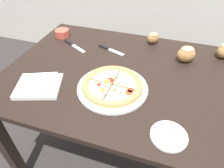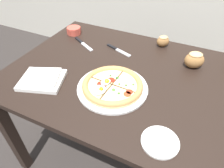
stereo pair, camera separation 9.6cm
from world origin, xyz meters
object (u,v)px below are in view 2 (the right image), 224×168
(pizza, at_px, (112,86))
(side_saucer, at_px, (160,142))
(knife_main, at_px, (83,44))
(napkin_folded, at_px, (42,79))
(knife_spare, at_px, (118,50))
(ramekin_bowl, at_px, (74,30))
(bread_piece_mid, at_px, (163,41))
(bread_piece_far, at_px, (194,60))
(dining_table, at_px, (123,87))

(pizza, relative_size, side_saucer, 2.40)
(pizza, bearing_deg, knife_main, 138.79)
(napkin_folded, xyz_separation_m, knife_spare, (0.22, 0.44, -0.01))
(pizza, bearing_deg, ramekin_bowl, 139.96)
(napkin_folded, distance_m, bread_piece_mid, 0.77)
(bread_piece_far, distance_m, side_saucer, 0.56)
(pizza, distance_m, bread_piece_mid, 0.53)
(napkin_folded, bearing_deg, side_saucer, -8.34)
(knife_spare, bearing_deg, napkin_folded, -96.85)
(dining_table, distance_m, side_saucer, 0.46)
(ramekin_bowl, relative_size, knife_spare, 0.54)
(dining_table, xyz_separation_m, napkin_folded, (-0.35, -0.25, 0.12))
(pizza, xyz_separation_m, bread_piece_far, (0.33, 0.36, 0.03))
(pizza, bearing_deg, knife_spare, 109.34)
(bread_piece_mid, bearing_deg, bread_piece_far, -36.28)
(napkin_folded, height_order, knife_main, napkin_folded)
(bread_piece_far, bearing_deg, dining_table, -146.44)
(pizza, height_order, napkin_folded, pizza)
(knife_spare, distance_m, side_saucer, 0.68)
(dining_table, bearing_deg, bread_piece_far, 33.56)
(dining_table, relative_size, bread_piece_far, 9.75)
(dining_table, bearing_deg, knife_main, 154.76)
(knife_main, bearing_deg, dining_table, 3.40)
(bread_piece_far, bearing_deg, knife_spare, -177.66)
(dining_table, relative_size, knife_main, 6.45)
(knife_spare, bearing_deg, bread_piece_mid, 56.48)
(dining_table, bearing_deg, side_saucer, -49.48)
(ramekin_bowl, xyz_separation_m, knife_spare, (0.38, -0.08, -0.02))
(knife_main, bearing_deg, knife_spare, 34.84)
(bread_piece_mid, xyz_separation_m, knife_spare, (-0.23, -0.17, -0.03))
(pizza, xyz_separation_m, napkin_folded, (-0.34, -0.10, -0.00))
(ramekin_bowl, bearing_deg, pizza, -40.04)
(bread_piece_far, bearing_deg, napkin_folded, -145.51)
(bread_piece_mid, relative_size, knife_spare, 0.53)
(bread_piece_mid, distance_m, knife_spare, 0.29)
(pizza, bearing_deg, bread_piece_mid, 77.33)
(ramekin_bowl, relative_size, bread_piece_mid, 1.01)
(bread_piece_mid, relative_size, knife_main, 0.52)
(pizza, relative_size, bread_piece_far, 2.71)
(pizza, height_order, knife_spare, pizza)
(bread_piece_mid, height_order, knife_main, bread_piece_mid)
(dining_table, height_order, napkin_folded, napkin_folded)
(ramekin_bowl, xyz_separation_m, bread_piece_far, (0.82, -0.06, 0.02))
(ramekin_bowl, bearing_deg, knife_spare, -11.57)
(dining_table, xyz_separation_m, knife_main, (-0.36, 0.17, 0.11))
(ramekin_bowl, bearing_deg, bread_piece_mid, 8.93)
(napkin_folded, xyz_separation_m, side_saucer, (0.64, -0.09, -0.01))
(bread_piece_mid, relative_size, bread_piece_far, 0.79)
(knife_main, xyz_separation_m, side_saucer, (0.65, -0.51, 0.00))
(bread_piece_far, height_order, knife_spare, bread_piece_far)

